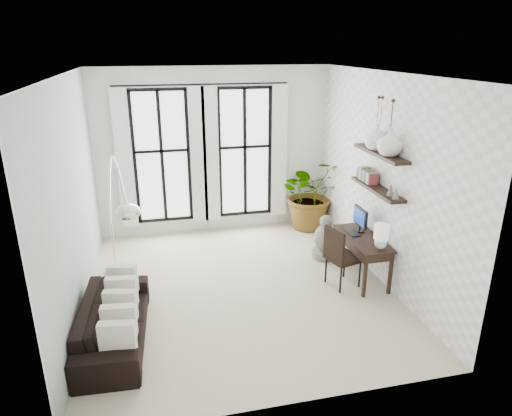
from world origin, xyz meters
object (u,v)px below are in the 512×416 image
object	(u,v)px
arc_lamp	(115,188)
desk_chair	(339,254)
plant	(311,193)
desk	(364,241)
buddha	(325,240)
sofa	(114,321)

from	to	relation	value
arc_lamp	desk_chair	bearing A→B (deg)	-5.90
plant	desk	size ratio (longest dim) A/B	1.21
desk	buddha	distance (m)	1.01
plant	desk_chair	world-z (taller)	plant
sofa	desk_chair	bearing A→B (deg)	-75.44
sofa	buddha	size ratio (longest dim) A/B	2.45
sofa	arc_lamp	distance (m)	1.75
desk	arc_lamp	distance (m)	3.80
sofa	plant	bearing A→B (deg)	-46.85
buddha	desk_chair	bearing A→B (deg)	-99.48
plant	buddha	distance (m)	1.50
desk	arc_lamp	world-z (taller)	arc_lamp
sofa	desk_chair	world-z (taller)	desk_chair
desk_chair	buddha	distance (m)	1.04
plant	arc_lamp	distance (m)	4.27
desk_chair	arc_lamp	xyz separation A→B (m)	(-3.20, 0.33, 1.17)
plant	desk	distance (m)	2.33
sofa	desk_chair	size ratio (longest dim) A/B	1.99
plant	desk_chair	bearing A→B (deg)	-99.19
buddha	desk	bearing A→B (deg)	-72.71
arc_lamp	buddha	size ratio (longest dim) A/B	2.79
plant	desk_chair	distance (m)	2.47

